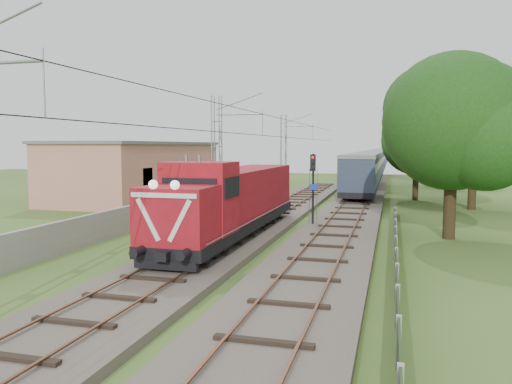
% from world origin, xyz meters
% --- Properties ---
extents(ground, '(140.00, 140.00, 0.00)m').
position_xyz_m(ground, '(0.00, 0.00, 0.00)').
color(ground, '#37531F').
rests_on(ground, ground).
extents(track_main, '(4.20, 70.00, 0.45)m').
position_xyz_m(track_main, '(0.00, 7.00, 0.18)').
color(track_main, '#6B6054').
rests_on(track_main, ground).
extents(track_side, '(4.20, 80.00, 0.45)m').
position_xyz_m(track_side, '(5.00, 20.00, 0.18)').
color(track_side, '#6B6054').
rests_on(track_side, ground).
extents(catenary, '(3.31, 70.00, 8.00)m').
position_xyz_m(catenary, '(-2.95, 12.00, 4.05)').
color(catenary, gray).
rests_on(catenary, ground).
extents(boundary_wall, '(0.25, 40.00, 1.50)m').
position_xyz_m(boundary_wall, '(-6.50, 12.00, 0.75)').
color(boundary_wall, '#9E9E99').
rests_on(boundary_wall, ground).
extents(station_building, '(8.40, 20.40, 5.22)m').
position_xyz_m(station_building, '(-15.00, 24.00, 2.63)').
color(station_building, tan).
rests_on(station_building, ground).
extents(fence, '(0.12, 32.00, 1.20)m').
position_xyz_m(fence, '(8.00, 3.00, 0.60)').
color(fence, black).
rests_on(fence, ground).
extents(locomotive, '(2.80, 15.99, 4.06)m').
position_xyz_m(locomotive, '(0.00, 5.91, 2.12)').
color(locomotive, black).
rests_on(locomotive, ground).
extents(coach_rake, '(3.00, 112.26, 3.47)m').
position_xyz_m(coach_rake, '(5.00, 78.26, 2.50)').
color(coach_rake, black).
rests_on(coach_rake, ground).
extents(signal_post, '(0.48, 0.38, 4.41)m').
position_xyz_m(signal_post, '(3.34, 10.81, 3.03)').
color(signal_post, black).
rests_on(signal_post, ground).
extents(tree_a, '(7.44, 7.08, 9.64)m').
position_xyz_m(tree_a, '(10.80, 9.59, 6.01)').
color(tree_a, '#392B17').
rests_on(tree_a, ground).
extents(tree_b, '(8.69, 8.28, 11.26)m').
position_xyz_m(tree_b, '(13.80, 22.93, 7.03)').
color(tree_b, '#392B17').
rests_on(tree_b, ground).
extents(tree_c, '(6.51, 6.20, 8.44)m').
position_xyz_m(tree_c, '(9.90, 28.77, 5.27)').
color(tree_c, '#392B17').
rests_on(tree_c, ground).
extents(tree_d, '(8.40, 8.00, 10.89)m').
position_xyz_m(tree_d, '(13.60, 48.39, 6.79)').
color(tree_d, '#392B17').
rests_on(tree_d, ground).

